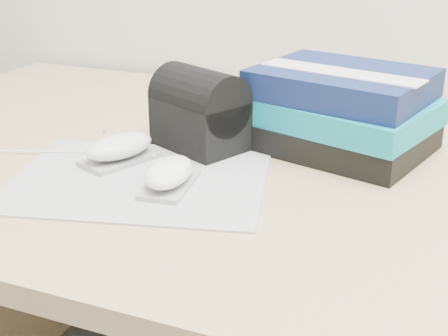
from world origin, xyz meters
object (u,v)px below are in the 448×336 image
at_px(mouse_front, 169,174).
at_px(pouch, 199,111).
at_px(book_stack, 342,110).
at_px(mouse_rear, 119,148).
at_px(desk, 322,289).

xyz_separation_m(mouse_front, pouch, (-0.03, 0.15, 0.04)).
xyz_separation_m(mouse_front, book_stack, (0.17, 0.24, 0.04)).
bearing_deg(pouch, mouse_front, -80.20).
xyz_separation_m(mouse_rear, book_stack, (0.28, 0.18, 0.04)).
height_order(desk, book_stack, book_stack).
relative_size(desk, mouse_front, 14.93).
distance_m(mouse_front, book_stack, 0.29).
distance_m(desk, book_stack, 0.30).
height_order(desk, mouse_front, mouse_front).
bearing_deg(desk, pouch, -165.30).
height_order(book_stack, pouch, same).
bearing_deg(mouse_front, pouch, 99.80).
xyz_separation_m(desk, pouch, (-0.19, -0.05, 0.29)).
height_order(desk, mouse_rear, mouse_rear).
relative_size(mouse_rear, book_stack, 0.42).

